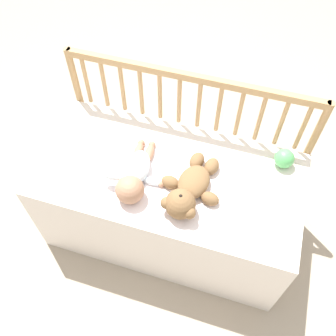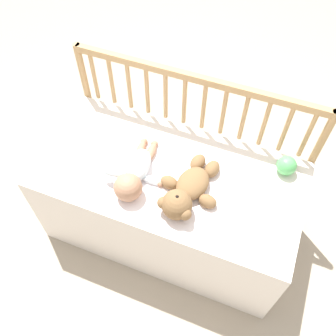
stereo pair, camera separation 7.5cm
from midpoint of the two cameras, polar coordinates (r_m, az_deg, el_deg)
ground_plane at (r=2.27m, az=-0.87°, el=-8.90°), size 12.00×12.00×0.00m
crib_mattress at (r=2.02m, az=-0.96°, el=-5.36°), size 1.29×0.63×0.56m
crib_rail at (r=1.93m, az=2.01°, el=8.47°), size 1.29×0.04×0.89m
blanket at (r=1.77m, az=-1.47°, el=-1.82°), size 0.76×0.49×0.01m
teddy_bear at (r=1.68m, az=1.91°, el=-3.40°), size 0.29×0.39×0.14m
baby at (r=1.73m, az=-6.29°, el=-1.23°), size 0.29×0.39×0.13m
toy_ball at (r=1.86m, az=16.21°, el=1.38°), size 0.10×0.10×0.10m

